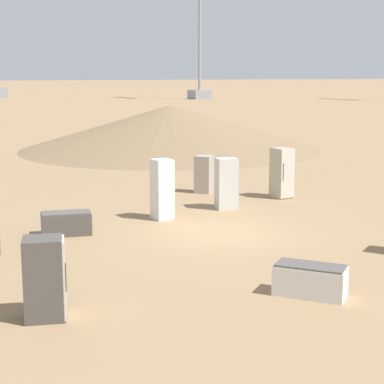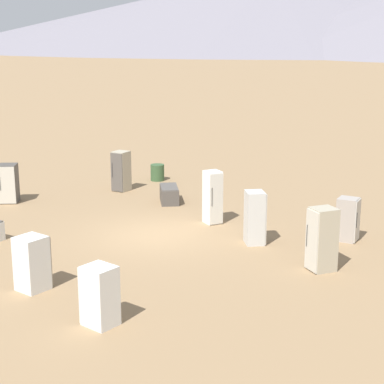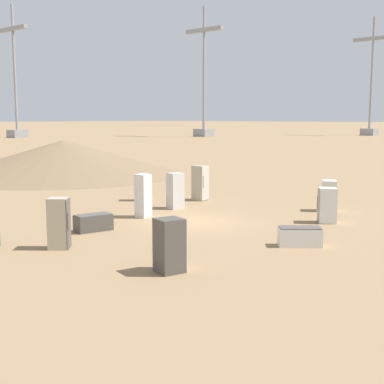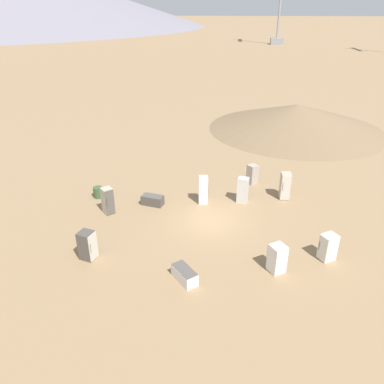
{
  "view_description": "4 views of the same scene",
  "coord_description": "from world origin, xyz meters",
  "px_view_note": "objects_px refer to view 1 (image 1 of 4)",
  "views": [
    {
      "loc": [
        15.88,
        -9.03,
        4.57
      ],
      "look_at": [
        -1.01,
        -0.38,
        1.09
      ],
      "focal_mm": 60.0,
      "sensor_mm": 36.0,
      "label": 1
    },
    {
      "loc": [
        5.72,
        20.23,
        6.77
      ],
      "look_at": [
        -0.97,
        1.3,
        1.76
      ],
      "focal_mm": 60.0,
      "sensor_mm": 36.0,
      "label": 2
    },
    {
      "loc": [
        14.54,
        -17.2,
        4.44
      ],
      "look_at": [
        0.51,
        -0.82,
        1.42
      ],
      "focal_mm": 50.0,
      "sensor_mm": 36.0,
      "label": 3
    },
    {
      "loc": [
        19.81,
        0.88,
        11.99
      ],
      "look_at": [
        -0.95,
        -1.29,
        1.54
      ],
      "focal_mm": 35.0,
      "sensor_mm": 36.0,
      "label": 4
    }
  ],
  "objects_px": {
    "discarded_fridge_3": "(226,184)",
    "discarded_fridge_5": "(282,173)",
    "discarded_fridge_0": "(310,280)",
    "discarded_fridge_8": "(204,174)",
    "discarded_fridge_6": "(66,223)",
    "discarded_fridge_7": "(45,278)",
    "discarded_fridge_4": "(162,189)",
    "power_pylon_2": "(200,51)"
  },
  "relations": [
    {
      "from": "discarded_fridge_3",
      "to": "discarded_fridge_5",
      "type": "height_order",
      "value": "discarded_fridge_5"
    },
    {
      "from": "discarded_fridge_0",
      "to": "discarded_fridge_5",
      "type": "xyz_separation_m",
      "value": [
        -9.31,
        5.78,
        0.6
      ]
    },
    {
      "from": "discarded_fridge_8",
      "to": "discarded_fridge_6",
      "type": "bearing_deg",
      "value": -101.11
    },
    {
      "from": "discarded_fridge_6",
      "to": "discarded_fridge_8",
      "type": "xyz_separation_m",
      "value": [
        -4.11,
        6.73,
        0.4
      ]
    },
    {
      "from": "discarded_fridge_0",
      "to": "discarded_fridge_7",
      "type": "distance_m",
      "value": 5.42
    },
    {
      "from": "discarded_fridge_3",
      "to": "discarded_fridge_5",
      "type": "bearing_deg",
      "value": 27.84
    },
    {
      "from": "discarded_fridge_5",
      "to": "discarded_fridge_8",
      "type": "bearing_deg",
      "value": -49.52
    },
    {
      "from": "discarded_fridge_4",
      "to": "discarded_fridge_8",
      "type": "distance_m",
      "value": 4.88
    },
    {
      "from": "discarded_fridge_7",
      "to": "discarded_fridge_6",
      "type": "bearing_deg",
      "value": 176.74
    },
    {
      "from": "power_pylon_2",
      "to": "discarded_fridge_0",
      "type": "bearing_deg",
      "value": -26.58
    },
    {
      "from": "discarded_fridge_5",
      "to": "discarded_fridge_3",
      "type": "bearing_deg",
      "value": 12.67
    },
    {
      "from": "discarded_fridge_3",
      "to": "discarded_fridge_5",
      "type": "relative_size",
      "value": 0.94
    },
    {
      "from": "discarded_fridge_3",
      "to": "discarded_fridge_8",
      "type": "relative_size",
      "value": 1.2
    },
    {
      "from": "discarded_fridge_0",
      "to": "discarded_fridge_5",
      "type": "bearing_deg",
      "value": -161.09
    },
    {
      "from": "discarded_fridge_5",
      "to": "discarded_fridge_6",
      "type": "distance_m",
      "value": 9.06
    },
    {
      "from": "discarded_fridge_0",
      "to": "discarded_fridge_5",
      "type": "relative_size",
      "value": 0.83
    },
    {
      "from": "discarded_fridge_8",
      "to": "discarded_fridge_5",
      "type": "bearing_deg",
      "value": 0.79
    },
    {
      "from": "discarded_fridge_5",
      "to": "power_pylon_2",
      "type": "bearing_deg",
      "value": -118.81
    },
    {
      "from": "discarded_fridge_4",
      "to": "discarded_fridge_5",
      "type": "bearing_deg",
      "value": 96.25
    },
    {
      "from": "discarded_fridge_3",
      "to": "discarded_fridge_7",
      "type": "height_order",
      "value": "discarded_fridge_3"
    },
    {
      "from": "discarded_fridge_4",
      "to": "discarded_fridge_5",
      "type": "height_order",
      "value": "discarded_fridge_4"
    },
    {
      "from": "discarded_fridge_6",
      "to": "power_pylon_2",
      "type": "bearing_deg",
      "value": -16.57
    },
    {
      "from": "discarded_fridge_3",
      "to": "discarded_fridge_7",
      "type": "distance_m",
      "value": 10.91
    },
    {
      "from": "discarded_fridge_8",
      "to": "discarded_fridge_7",
      "type": "bearing_deg",
      "value": -83.47
    },
    {
      "from": "discarded_fridge_8",
      "to": "power_pylon_2",
      "type": "bearing_deg",
      "value": 109.81
    },
    {
      "from": "discarded_fridge_4",
      "to": "discarded_fridge_7",
      "type": "distance_m",
      "value": 8.75
    },
    {
      "from": "discarded_fridge_5",
      "to": "discarded_fridge_7",
      "type": "bearing_deg",
      "value": 33.25
    },
    {
      "from": "discarded_fridge_4",
      "to": "discarded_fridge_6",
      "type": "xyz_separation_m",
      "value": [
        0.61,
        -3.34,
        -0.64
      ]
    },
    {
      "from": "discarded_fridge_0",
      "to": "discarded_fridge_8",
      "type": "xyz_separation_m",
      "value": [
        -11.55,
        3.67,
        0.4
      ]
    },
    {
      "from": "discarded_fridge_0",
      "to": "discarded_fridge_4",
      "type": "height_order",
      "value": "discarded_fridge_4"
    },
    {
      "from": "discarded_fridge_8",
      "to": "discarded_fridge_3",
      "type": "bearing_deg",
      "value": -56.56
    },
    {
      "from": "discarded_fridge_3",
      "to": "discarded_fridge_4",
      "type": "height_order",
      "value": "discarded_fridge_4"
    },
    {
      "from": "discarded_fridge_3",
      "to": "discarded_fridge_5",
      "type": "distance_m",
      "value": 2.98
    },
    {
      "from": "power_pylon_2",
      "to": "discarded_fridge_3",
      "type": "distance_m",
      "value": 101.12
    },
    {
      "from": "discarded_fridge_6",
      "to": "discarded_fridge_7",
      "type": "distance_m",
      "value": 6.56
    },
    {
      "from": "discarded_fridge_3",
      "to": "discarded_fridge_6",
      "type": "bearing_deg",
      "value": -157.48
    },
    {
      "from": "discarded_fridge_5",
      "to": "discarded_fridge_6",
      "type": "bearing_deg",
      "value": 9.1
    },
    {
      "from": "discarded_fridge_4",
      "to": "discarded_fridge_7",
      "type": "height_order",
      "value": "discarded_fridge_4"
    },
    {
      "from": "discarded_fridge_3",
      "to": "discarded_fridge_8",
      "type": "height_order",
      "value": "discarded_fridge_3"
    },
    {
      "from": "power_pylon_2",
      "to": "discarded_fridge_0",
      "type": "xyz_separation_m",
      "value": [
        98.11,
        -49.09,
        -8.57
      ]
    },
    {
      "from": "discarded_fridge_3",
      "to": "discarded_fridge_7",
      "type": "xyz_separation_m",
      "value": [
        7.24,
        -8.16,
        -0.09
      ]
    },
    {
      "from": "discarded_fridge_4",
      "to": "discarded_fridge_5",
      "type": "relative_size",
      "value": 1.03
    }
  ]
}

